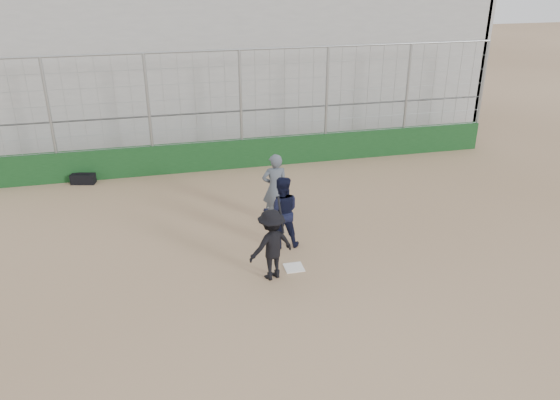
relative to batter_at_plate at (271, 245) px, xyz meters
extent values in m
plane|color=brown|center=(0.59, 0.25, -0.84)|extent=(90.00, 90.00, 0.00)
cube|color=white|center=(0.59, 0.25, -0.83)|extent=(0.44, 0.44, 0.02)
cube|color=#113515|center=(0.59, 7.25, -0.34)|extent=(18.00, 0.25, 1.00)
cylinder|color=gray|center=(0.59, 7.25, 1.16)|extent=(0.10, 0.10, 4.00)
cylinder|color=gray|center=(9.59, 7.25, 1.16)|extent=(0.10, 0.10, 4.00)
cylinder|color=gray|center=(0.59, 7.25, 3.16)|extent=(18.00, 0.07, 0.07)
cube|color=gray|center=(0.59, 12.20, -0.04)|extent=(20.00, 6.70, 1.60)
cube|color=gray|center=(0.59, 12.20, 2.86)|extent=(20.00, 6.70, 4.20)
cube|color=gray|center=(10.59, 12.20, 2.06)|extent=(0.25, 6.70, 6.10)
imported|color=black|center=(0.00, 0.00, 0.00)|extent=(1.23, 0.94, 1.67)
cylinder|color=black|center=(0.25, 0.15, 0.64)|extent=(0.07, 0.57, 0.71)
imported|color=black|center=(0.56, 1.35, -0.22)|extent=(0.97, 0.78, 1.24)
sphere|color=maroon|center=(0.56, 1.35, 0.28)|extent=(0.28, 0.28, 0.28)
imported|color=#444C56|center=(0.74, 2.84, 0.04)|extent=(0.74, 0.51, 1.75)
cube|color=black|center=(-4.68, 6.93, -0.68)|extent=(0.81, 0.49, 0.32)
cylinder|color=black|center=(-4.68, 6.93, -0.50)|extent=(0.48, 0.16, 0.04)
camera|label=1|loc=(-2.31, -10.45, 5.85)|focal=35.00mm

